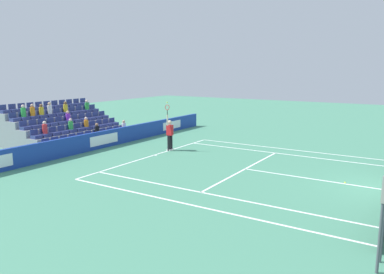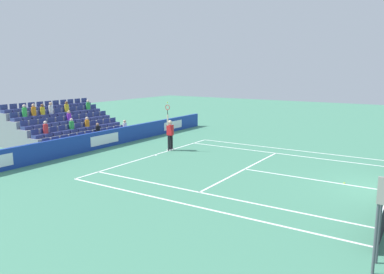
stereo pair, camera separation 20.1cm
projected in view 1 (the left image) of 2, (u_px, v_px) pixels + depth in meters
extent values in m
cube|color=white|center=(154.00, 155.00, 20.89)|extent=(10.97, 0.10, 0.01)
cube|color=white|center=(245.00, 169.00, 18.01)|extent=(8.23, 0.10, 0.01)
cube|color=white|center=(313.00, 179.00, 16.34)|extent=(0.10, 6.40, 0.01)
cube|color=white|center=(211.00, 194.00, 14.34)|extent=(0.10, 11.89, 0.01)
cube|color=white|center=(283.00, 154.00, 21.20)|extent=(0.10, 11.89, 0.01)
cube|color=white|center=(192.00, 205.00, 13.20)|extent=(0.10, 11.89, 0.01)
cube|color=white|center=(291.00, 150.00, 22.35)|extent=(0.10, 11.89, 0.01)
cube|color=white|center=(155.00, 155.00, 20.83)|extent=(0.10, 0.20, 0.01)
cube|color=#193899|center=(103.00, 139.00, 22.81)|extent=(21.25, 0.20, 1.03)
cube|color=white|center=(172.00, 125.00, 28.66)|extent=(2.27, 0.01, 0.58)
cube|color=white|center=(104.00, 139.00, 22.75)|extent=(2.27, 0.01, 0.58)
cylinder|color=#33383D|center=(381.00, 234.00, 9.62)|extent=(0.10, 0.10, 1.07)
cylinder|color=black|center=(171.00, 142.00, 22.17)|extent=(0.16, 0.16, 0.90)
cylinder|color=black|center=(169.00, 143.00, 21.97)|extent=(0.16, 0.16, 0.90)
cube|color=white|center=(171.00, 149.00, 22.24)|extent=(0.13, 0.26, 0.08)
cube|color=white|center=(169.00, 150.00, 22.05)|extent=(0.13, 0.26, 0.08)
cube|color=red|center=(170.00, 130.00, 21.94)|extent=(0.23, 0.36, 0.60)
sphere|color=beige|center=(170.00, 122.00, 21.86)|extent=(0.24, 0.24, 0.24)
cylinder|color=beige|center=(167.00, 120.00, 21.65)|extent=(0.09, 0.09, 0.62)
cylinder|color=beige|center=(173.00, 129.00, 22.09)|extent=(0.09, 0.09, 0.56)
cylinder|color=black|center=(167.00, 112.00, 21.57)|extent=(0.04, 0.04, 0.28)
torus|color=red|center=(167.00, 107.00, 21.52)|extent=(0.04, 0.31, 0.31)
sphere|color=#D1E533|center=(167.00, 102.00, 21.47)|extent=(0.07, 0.07, 0.07)
cylinder|color=#474C54|center=(383.00, 229.00, 9.16)|extent=(0.07, 0.07, 1.71)
cylinder|color=#474C54|center=(380.00, 239.00, 8.66)|extent=(0.07, 0.07, 1.71)
cube|color=#474C54|center=(384.00, 190.00, 8.73)|extent=(0.56, 0.05, 0.04)
cube|color=gray|center=(91.00, 142.00, 23.43)|extent=(6.82, 0.95, 0.42)
cube|color=navy|center=(125.00, 131.00, 25.96)|extent=(0.48, 0.44, 0.20)
cube|color=navy|center=(122.00, 127.00, 26.02)|extent=(0.48, 0.04, 0.30)
cube|color=navy|center=(118.00, 132.00, 25.44)|extent=(0.48, 0.44, 0.20)
cube|color=navy|center=(116.00, 128.00, 25.50)|extent=(0.48, 0.04, 0.30)
cube|color=navy|center=(112.00, 133.00, 24.92)|extent=(0.48, 0.44, 0.20)
cube|color=navy|center=(109.00, 129.00, 24.99)|extent=(0.48, 0.04, 0.30)
cube|color=navy|center=(105.00, 135.00, 24.41)|extent=(0.48, 0.44, 0.20)
cube|color=navy|center=(103.00, 131.00, 24.47)|extent=(0.48, 0.04, 0.30)
cube|color=navy|center=(98.00, 136.00, 23.89)|extent=(0.48, 0.44, 0.20)
cube|color=navy|center=(95.00, 132.00, 23.95)|extent=(0.48, 0.04, 0.30)
cube|color=navy|center=(90.00, 138.00, 23.37)|extent=(0.48, 0.44, 0.20)
cube|color=navy|center=(88.00, 133.00, 23.43)|extent=(0.48, 0.04, 0.30)
cube|color=navy|center=(83.00, 139.00, 22.86)|extent=(0.48, 0.44, 0.20)
cube|color=navy|center=(80.00, 135.00, 22.92)|extent=(0.48, 0.04, 0.30)
cube|color=navy|center=(75.00, 141.00, 22.34)|extent=(0.48, 0.44, 0.20)
cube|color=navy|center=(72.00, 136.00, 22.40)|extent=(0.48, 0.04, 0.30)
cube|color=navy|center=(66.00, 142.00, 21.82)|extent=(0.48, 0.44, 0.20)
cube|color=navy|center=(64.00, 138.00, 21.88)|extent=(0.48, 0.04, 0.30)
cube|color=navy|center=(57.00, 144.00, 21.31)|extent=(0.48, 0.44, 0.20)
cube|color=navy|center=(55.00, 139.00, 21.37)|extent=(0.48, 0.04, 0.30)
cube|color=navy|center=(48.00, 146.00, 20.79)|extent=(0.48, 0.44, 0.20)
cube|color=navy|center=(45.00, 141.00, 20.85)|extent=(0.48, 0.04, 0.30)
cube|color=gray|center=(80.00, 138.00, 23.89)|extent=(6.82, 0.95, 0.84)
cube|color=navy|center=(114.00, 124.00, 26.38)|extent=(0.48, 0.44, 0.20)
cube|color=navy|center=(112.00, 120.00, 26.44)|extent=(0.48, 0.04, 0.30)
cube|color=navy|center=(108.00, 125.00, 25.86)|extent=(0.48, 0.44, 0.20)
cube|color=navy|center=(105.00, 121.00, 25.93)|extent=(0.48, 0.04, 0.30)
cube|color=navy|center=(101.00, 126.00, 25.35)|extent=(0.48, 0.44, 0.20)
cube|color=navy|center=(99.00, 122.00, 25.41)|extent=(0.48, 0.04, 0.30)
cube|color=navy|center=(94.00, 127.00, 24.83)|extent=(0.48, 0.44, 0.20)
cube|color=navy|center=(92.00, 123.00, 24.89)|extent=(0.48, 0.04, 0.30)
cube|color=navy|center=(87.00, 128.00, 24.31)|extent=(0.48, 0.44, 0.20)
cube|color=navy|center=(85.00, 124.00, 24.37)|extent=(0.48, 0.04, 0.30)
cube|color=navy|center=(79.00, 130.00, 23.80)|extent=(0.48, 0.44, 0.20)
cube|color=navy|center=(77.00, 125.00, 23.86)|extent=(0.48, 0.04, 0.30)
cube|color=navy|center=(72.00, 131.00, 23.28)|extent=(0.48, 0.44, 0.20)
cube|color=navy|center=(69.00, 127.00, 23.34)|extent=(0.48, 0.04, 0.30)
cube|color=navy|center=(63.00, 132.00, 22.76)|extent=(0.48, 0.44, 0.20)
cube|color=navy|center=(61.00, 128.00, 22.82)|extent=(0.48, 0.04, 0.30)
cube|color=navy|center=(55.00, 134.00, 22.25)|extent=(0.48, 0.44, 0.20)
cube|color=navy|center=(52.00, 129.00, 22.31)|extent=(0.48, 0.04, 0.30)
cube|color=navy|center=(46.00, 135.00, 21.73)|extent=(0.48, 0.44, 0.20)
cube|color=navy|center=(43.00, 131.00, 21.79)|extent=(0.48, 0.04, 0.30)
cube|color=navy|center=(36.00, 137.00, 21.21)|extent=(0.48, 0.44, 0.20)
cube|color=navy|center=(34.00, 132.00, 21.27)|extent=(0.48, 0.04, 0.30)
cube|color=gray|center=(70.00, 133.00, 24.35)|extent=(6.82, 0.95, 1.26)
cube|color=navy|center=(104.00, 117.00, 26.80)|extent=(0.48, 0.44, 0.20)
cube|color=navy|center=(102.00, 113.00, 26.87)|extent=(0.48, 0.04, 0.30)
cube|color=navy|center=(98.00, 118.00, 26.29)|extent=(0.48, 0.44, 0.20)
cube|color=navy|center=(95.00, 114.00, 26.35)|extent=(0.48, 0.04, 0.30)
cube|color=navy|center=(91.00, 119.00, 25.77)|extent=(0.48, 0.44, 0.20)
cube|color=navy|center=(89.00, 115.00, 25.83)|extent=(0.48, 0.04, 0.30)
cube|color=navy|center=(84.00, 120.00, 25.25)|extent=(0.48, 0.44, 0.20)
cube|color=navy|center=(82.00, 116.00, 25.32)|extent=(0.48, 0.04, 0.30)
cube|color=navy|center=(76.00, 121.00, 24.74)|extent=(0.48, 0.44, 0.20)
cube|color=navy|center=(74.00, 117.00, 24.80)|extent=(0.48, 0.04, 0.30)
cube|color=navy|center=(69.00, 122.00, 24.22)|extent=(0.48, 0.44, 0.20)
cube|color=navy|center=(67.00, 118.00, 24.28)|extent=(0.48, 0.04, 0.30)
cube|color=navy|center=(61.00, 123.00, 23.70)|extent=(0.48, 0.44, 0.20)
cube|color=navy|center=(59.00, 119.00, 23.76)|extent=(0.48, 0.04, 0.30)
cube|color=navy|center=(53.00, 124.00, 23.19)|extent=(0.48, 0.44, 0.20)
cube|color=navy|center=(50.00, 120.00, 23.25)|extent=(0.48, 0.04, 0.30)
cube|color=navy|center=(44.00, 125.00, 22.67)|extent=(0.48, 0.44, 0.20)
cube|color=navy|center=(42.00, 121.00, 22.73)|extent=(0.48, 0.04, 0.30)
cube|color=navy|center=(35.00, 127.00, 22.15)|extent=(0.48, 0.44, 0.20)
cube|color=navy|center=(32.00, 122.00, 22.21)|extent=(0.48, 0.04, 0.30)
cube|color=navy|center=(25.00, 128.00, 21.64)|extent=(0.48, 0.44, 0.20)
cube|color=navy|center=(23.00, 124.00, 21.70)|extent=(0.48, 0.04, 0.30)
cube|color=gray|center=(60.00, 129.00, 24.81)|extent=(6.82, 0.95, 1.68)
cube|color=navy|center=(94.00, 110.00, 27.23)|extent=(0.48, 0.44, 0.20)
cube|color=navy|center=(92.00, 107.00, 27.29)|extent=(0.48, 0.04, 0.30)
cube|color=navy|center=(88.00, 111.00, 26.71)|extent=(0.48, 0.44, 0.20)
cube|color=navy|center=(85.00, 107.00, 26.77)|extent=(0.48, 0.04, 0.30)
cube|color=navy|center=(81.00, 112.00, 26.19)|extent=(0.48, 0.44, 0.20)
cube|color=navy|center=(79.00, 108.00, 26.26)|extent=(0.48, 0.04, 0.30)
cube|color=navy|center=(74.00, 113.00, 25.68)|extent=(0.48, 0.44, 0.20)
cube|color=navy|center=(72.00, 109.00, 25.74)|extent=(0.48, 0.04, 0.30)
cube|color=navy|center=(66.00, 113.00, 25.16)|extent=(0.48, 0.44, 0.20)
cube|color=navy|center=(64.00, 110.00, 25.22)|extent=(0.48, 0.04, 0.30)
cube|color=navy|center=(59.00, 114.00, 24.64)|extent=(0.48, 0.44, 0.20)
cube|color=navy|center=(56.00, 110.00, 24.70)|extent=(0.48, 0.04, 0.30)
cube|color=navy|center=(51.00, 115.00, 24.13)|extent=(0.48, 0.44, 0.20)
cube|color=navy|center=(48.00, 111.00, 24.19)|extent=(0.48, 0.04, 0.30)
cube|color=navy|center=(42.00, 116.00, 23.61)|extent=(0.48, 0.44, 0.20)
cube|color=navy|center=(40.00, 112.00, 23.67)|extent=(0.48, 0.04, 0.30)
cube|color=navy|center=(34.00, 117.00, 23.09)|extent=(0.48, 0.44, 0.20)
cube|color=navy|center=(31.00, 113.00, 23.15)|extent=(0.48, 0.04, 0.30)
cube|color=navy|center=(24.00, 119.00, 22.58)|extent=(0.48, 0.44, 0.20)
cube|color=navy|center=(22.00, 114.00, 22.64)|extent=(0.48, 0.04, 0.30)
cube|color=navy|center=(15.00, 120.00, 22.06)|extent=(0.48, 0.44, 0.20)
cube|color=navy|center=(12.00, 115.00, 22.12)|extent=(0.48, 0.04, 0.30)
cube|color=gray|center=(50.00, 124.00, 25.27)|extent=(6.82, 0.95, 2.10)
cube|color=navy|center=(85.00, 104.00, 27.65)|extent=(0.48, 0.44, 0.20)
cube|color=navy|center=(83.00, 100.00, 27.71)|extent=(0.48, 0.04, 0.30)
cube|color=navy|center=(78.00, 104.00, 27.13)|extent=(0.48, 0.44, 0.20)
cube|color=navy|center=(76.00, 101.00, 27.20)|extent=(0.48, 0.04, 0.30)
cube|color=navy|center=(71.00, 105.00, 26.62)|extent=(0.48, 0.44, 0.20)
cube|color=navy|center=(69.00, 101.00, 26.68)|extent=(0.48, 0.04, 0.30)
cube|color=navy|center=(64.00, 106.00, 26.10)|extent=(0.48, 0.44, 0.20)
cube|color=navy|center=(62.00, 102.00, 26.16)|extent=(0.48, 0.04, 0.30)
cube|color=navy|center=(57.00, 106.00, 25.58)|extent=(0.48, 0.44, 0.20)
cube|color=navy|center=(54.00, 103.00, 25.64)|extent=(0.48, 0.04, 0.30)
cube|color=navy|center=(49.00, 107.00, 25.07)|extent=(0.48, 0.44, 0.20)
cube|color=navy|center=(47.00, 103.00, 25.13)|extent=(0.48, 0.04, 0.30)
cube|color=navy|center=(41.00, 108.00, 24.55)|extent=(0.48, 0.44, 0.20)
cube|color=navy|center=(38.00, 104.00, 24.61)|extent=(0.48, 0.04, 0.30)
cube|color=navy|center=(32.00, 109.00, 24.03)|extent=(0.48, 0.44, 0.20)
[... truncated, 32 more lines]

